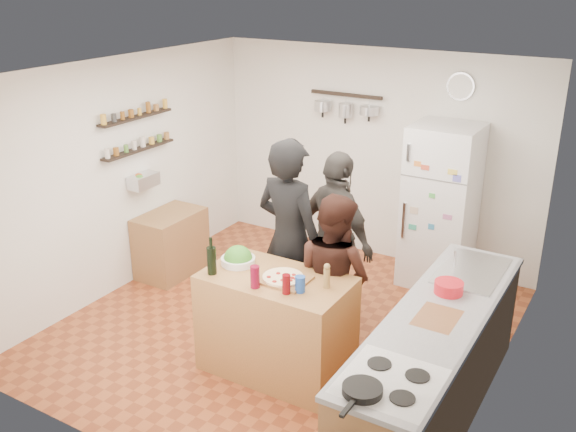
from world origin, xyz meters
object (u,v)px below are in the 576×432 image
Objects in this scene: person_center at (334,278)px; wall_clock at (461,86)px; side_table at (171,243)px; skillet at (362,390)px; pepper_mill at (327,278)px; person_left at (289,240)px; wine_bottle at (212,261)px; counter_run at (434,368)px; fridge at (440,206)px; red_bowl at (449,287)px; prep_island at (276,324)px; salad_bowl at (238,261)px; salt_canister at (300,284)px; person_back at (337,239)px.

person_center is 5.19× the size of wall_clock.
skillet is at bearing -32.10° from side_table.
person_left reaches higher than pepper_mill.
counter_run is at bearing 9.13° from wine_bottle.
counter_run is 1.46× the size of fridge.
red_bowl is at bearing -9.63° from side_table.
skillet is 1.09× the size of red_bowl.
counter_run is (1.38, 0.08, -0.01)m from prep_island.
red_bowl is at bearing 12.86° from salad_bowl.
wine_bottle reaches higher than side_table.
fridge is at bearing -90.00° from wall_clock.
salad_bowl is at bearing -111.53° from wall_clock.
wine_bottle is 0.12× the size of person_left.
salt_canister is 0.17× the size of side_table.
person_left is 2.25m from skillet.
fridge is at bearing 82.48° from salt_canister.
person_center is (0.54, -0.13, -0.19)m from person_left.
side_table is (-3.34, 2.10, -0.58)m from skillet.
wine_bottle is 3.34m from wall_clock.
pepper_mill is at bearing -178.01° from counter_run.
red_bowl is 0.76× the size of wall_clock.
side_table is at bearing -153.22° from fridge.
pepper_mill is 0.09× the size of person_left.
person_center is 0.89× the size of person_back.
person_left is at bearing 126.20° from salt_canister.
person_back is 0.66× the size of counter_run.
fridge is 6.00× the size of wall_clock.
fridge is at bearing 109.91° from red_bowl.
fridge is at bearing 66.52° from wine_bottle.
person_left is at bearing 140.85° from pepper_mill.
counter_run is at bearing -71.94° from fridge.
pepper_mill is 1.08m from counter_run.
side_table is at bearing 170.37° from red_bowl.
wine_bottle is at bearing -170.87° from counter_run.
fridge is at bearing 108.06° from counter_run.
prep_island reaches higher than counter_run.
person_back is (-0.27, 0.59, 0.09)m from person_center.
side_table is at bearing 141.41° from wine_bottle.
prep_island is 0.69× the size of fridge.
person_back is (-0.26, 1.18, -0.11)m from salt_canister.
wall_clock is at bearing 90.00° from fridge.
salt_canister is 0.54× the size of skillet.
wall_clock is at bearing 76.92° from prep_island.
wall_clock is at bearing 68.92° from wine_bottle.
salt_canister is at bearing 106.62° from person_center.
wine_bottle is 0.80× the size of wall_clock.
skillet is (1.78, -0.85, -0.09)m from wine_bottle.
wine_bottle is 1.95m from red_bowl.
red_bowl is 0.13× the size of fridge.
pepper_mill is at bearing 6.34° from prep_island.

